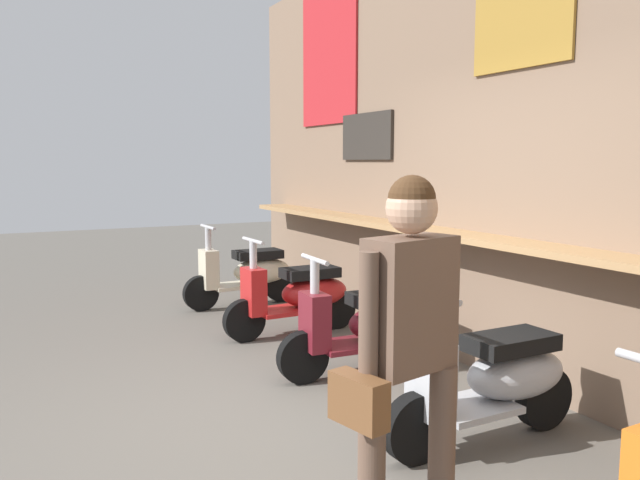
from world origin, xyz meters
The scene contains 7 objects.
ground_plane centered at (0.00, 0.00, 0.00)m, with size 26.20×26.20×0.00m, color #605B54.
market_stall_facade centered at (0.00, 2.02, 1.87)m, with size 9.36×0.61×3.74m.
scooter_cream centered at (-3.42, 1.08, 0.39)m, with size 0.46×1.40×0.97m.
scooter_red centered at (-2.03, 1.08, 0.39)m, with size 0.46×1.40×0.97m.
scooter_maroon centered at (-0.71, 1.08, 0.39)m, with size 0.48×1.40×0.97m.
scooter_silver centered at (0.71, 1.08, 0.39)m, with size 0.46×1.40×0.97m.
shopper_with_handbag centered at (1.34, -0.01, 0.99)m, with size 0.36×0.65×1.63m.
Camera 1 is at (3.49, -1.52, 1.68)m, focal length 35.68 mm.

